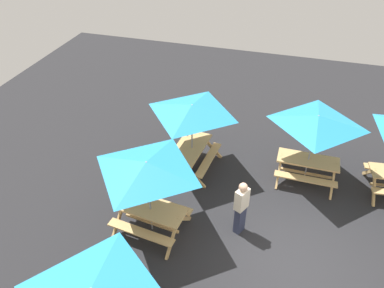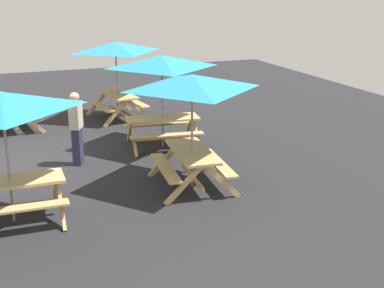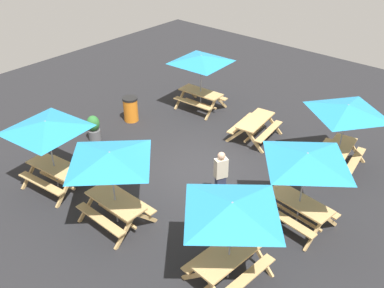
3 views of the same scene
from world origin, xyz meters
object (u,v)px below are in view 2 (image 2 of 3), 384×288
object	(u,v)px
picnic_table_0	(162,68)
picnic_table_4	(10,110)
picnic_table_5	(2,110)
picnic_table_2	(192,90)
person_standing	(76,127)
picnic_table_3	(116,52)

from	to	relation	value
picnic_table_0	picnic_table_4	distance (m)	4.86
picnic_table_4	picnic_table_5	size ratio (longest dim) A/B	0.84
picnic_table_0	picnic_table_4	world-z (taller)	picnic_table_0
picnic_table_5	picnic_table_0	bearing A→B (deg)	41.02
picnic_table_2	picnic_table_5	xyz separation A→B (m)	(-3.50, -0.42, 0.00)
person_standing	picnic_table_2	bearing A→B (deg)	67.77
picnic_table_3	person_standing	xyz separation A→B (m)	(-1.86, -3.86, -1.10)
picnic_table_5	person_standing	world-z (taller)	picnic_table_5
picnic_table_3	picnic_table_4	size ratio (longest dim) A/B	1.20
picnic_table_4	picnic_table_5	xyz separation A→B (m)	(-0.33, -6.30, 1.43)
picnic_table_2	picnic_table_3	world-z (taller)	same
picnic_table_5	picnic_table_3	bearing A→B (deg)	62.88
picnic_table_4	picnic_table_3	bearing A→B (deg)	-93.84
picnic_table_0	person_standing	size ratio (longest dim) A/B	1.40
picnic_table_3	picnic_table_4	world-z (taller)	picnic_table_3
picnic_table_2	person_standing	distance (m)	3.12
picnic_table_5	person_standing	bearing A→B (deg)	59.78
picnic_table_0	person_standing	world-z (taller)	picnic_table_0
picnic_table_0	person_standing	bearing A→B (deg)	-158.03
picnic_table_5	person_standing	size ratio (longest dim) A/B	1.40
picnic_table_4	person_standing	bearing A→B (deg)	-168.33
picnic_table_3	picnic_table_5	size ratio (longest dim) A/B	1.00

